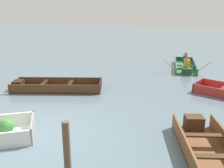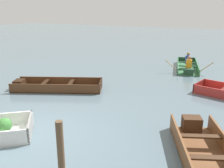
{
  "view_description": "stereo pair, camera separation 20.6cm",
  "coord_description": "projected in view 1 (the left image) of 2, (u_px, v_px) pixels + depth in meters",
  "views": [
    {
      "loc": [
        4.38,
        -4.1,
        3.1
      ],
      "look_at": [
        0.3,
        4.07,
        0.35
      ],
      "focal_mm": 40.0,
      "sensor_mm": 36.0,
      "label": 1
    },
    {
      "loc": [
        4.56,
        -4.0,
        3.1
      ],
      "look_at": [
        0.3,
        4.07,
        0.35
      ],
      "focal_mm": 40.0,
      "sensor_mm": 36.0,
      "label": 2
    }
  ],
  "objects": [
    {
      "name": "rowboat_green_with_crew",
      "position": [
        185.0,
        66.0,
        13.37
      ],
      "size": [
        2.29,
        3.42,
        0.89
      ],
      "color": "#387047",
      "rests_on": "ground"
    },
    {
      "name": "skiff_wooden_brown_far_moored",
      "position": [
        207.0,
        148.0,
        5.52
      ],
      "size": [
        2.13,
        3.07,
        0.41
      ],
      "color": "brown",
      "rests_on": "ground"
    },
    {
      "name": "mooring_post",
      "position": [
        67.0,
        153.0,
        4.5
      ],
      "size": [
        0.13,
        0.13,
        1.23
      ],
      "primitive_type": "cylinder",
      "color": "brown",
      "rests_on": "ground"
    },
    {
      "name": "skiff_dark_varnish_mid_moored",
      "position": [
        54.0,
        87.0,
        9.97
      ],
      "size": [
        3.64,
        2.5,
        0.37
      ],
      "color": "#4C2D19",
      "rests_on": "ground"
    },
    {
      "name": "ground_plane",
      "position": [
        29.0,
        137.0,
        6.28
      ],
      "size": [
        80.0,
        80.0,
        0.0
      ],
      "primitive_type": "plane",
      "color": "slate"
    }
  ]
}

